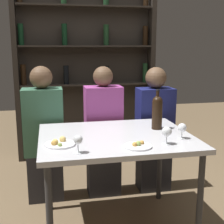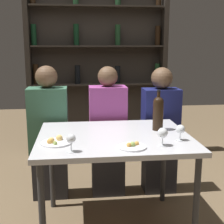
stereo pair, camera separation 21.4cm
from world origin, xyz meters
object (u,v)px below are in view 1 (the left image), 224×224
Objects in this scene: food_plate_0 at (59,143)px; seated_person_center at (103,135)px; wine_glass_1 at (182,128)px; wine_glass_2 at (167,132)px; seated_person_right at (154,133)px; wine_glass_0 at (78,140)px; food_plate_1 at (138,146)px; seated_person_left at (44,138)px; wine_bottle at (157,111)px.

seated_person_center reaches higher than food_plate_0.
wine_glass_1 is 0.19m from wine_glass_2.
food_plate_0 is at bearing -140.70° from seated_person_right.
wine_glass_0 reaches higher than food_plate_1.
wine_glass_2 is 0.10× the size of seated_person_center.
wine_glass_2 is 0.73m from food_plate_0.
wine_glass_1 is 0.92× the size of wine_glass_2.
seated_person_left is at bearing 132.63° from wine_glass_2.
wine_glass_2 is at bearing -100.18° from wine_bottle.
seated_person_center is at bearing 118.38° from wine_glass_1.
food_plate_0 is 0.17× the size of seated_person_center.
food_plate_0 is 1.25m from seated_person_right.
wine_glass_1 reaches higher than food_plate_0.
wine_glass_1 is 0.85m from seated_person_right.
seated_person_right is (0.16, 0.51, -0.33)m from wine_bottle.
wine_bottle is 0.32m from wine_glass_1.
seated_person_left is 1.01× the size of seated_person_center.
seated_person_center is at bearing 124.34° from wine_bottle.
wine_bottle is at bearing 79.82° from wine_glass_2.
seated_person_center is at bearing 71.13° from wine_glass_0.
wine_glass_0 is 1.03m from seated_person_left.
food_plate_0 is at bearing -161.19° from wine_bottle.
wine_glass_0 is at bearing -76.79° from seated_person_left.
wine_glass_2 reaches higher than food_plate_0.
wine_glass_1 is at bearing -73.71° from wine_bottle.
food_plate_0 is (-0.11, 0.19, -0.07)m from wine_glass_0.
wine_glass_1 is at bearing -61.62° from seated_person_center.
seated_person_center reaches higher than wine_glass_1.
seated_person_left is 1.07m from seated_person_right.
wine_glass_0 is 0.23m from food_plate_0.
wine_glass_1 is 0.09× the size of seated_person_right.
seated_person_right is at bearing 84.51° from wine_glass_1.
wine_glass_0 is 0.56× the size of food_plate_0.
seated_person_left reaches higher than wine_glass_0.
wine_glass_2 reaches higher than wine_glass_1.
wine_glass_2 is at bearing -104.51° from seated_person_right.
seated_person_left is at bearing 98.51° from food_plate_0.
wine_bottle is 0.52m from food_plate_1.
food_plate_1 is at bearing -56.08° from seated_person_left.
seated_person_right is at bearing 39.30° from food_plate_0.
seated_person_center is at bearing -0.00° from seated_person_left.
seated_person_left is at bearing 180.00° from seated_person_center.
seated_person_left is at bearing 180.00° from seated_person_right.
seated_person_right is at bearing 72.25° from wine_bottle.
seated_person_left is at bearing 123.92° from food_plate_1.
food_plate_1 is (-0.28, -0.42, -0.14)m from wine_bottle.
wine_glass_0 reaches higher than food_plate_0.
seated_person_center is (-0.35, 0.51, -0.33)m from wine_bottle.
seated_person_center reaches higher than wine_glass_2.
seated_person_left reaches higher than food_plate_1.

